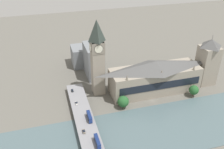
{
  "coord_description": "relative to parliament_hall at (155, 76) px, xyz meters",
  "views": [
    {
      "loc": [
        -159.58,
        82.91,
        127.55
      ],
      "look_at": [
        19.97,
        30.93,
        20.75
      ],
      "focal_mm": 40.0,
      "sensor_mm": 36.0,
      "label": 1
    }
  ],
  "objects": [
    {
      "name": "tree_embankment_near",
      "position": [
        -18.49,
        -29.51,
        -8.25
      ],
      "size": [
        8.54,
        8.54,
        11.07
      ],
      "color": "brown",
      "rests_on": "ground_plane"
    },
    {
      "name": "tree_embankment_mid",
      "position": [
        -17.27,
        35.71,
        -8.45
      ],
      "size": [
        9.56,
        9.56,
        11.38
      ],
      "color": "brown",
      "rests_on": "ground_plane"
    },
    {
      "name": "road_bridge",
      "position": [
        -49.02,
        70.22,
        -10.66
      ],
      "size": [
        142.61,
        14.43,
        5.42
      ],
      "color": "slate",
      "rests_on": "ground_plane"
    },
    {
      "name": "car_northbound_lead",
      "position": [
        -7.76,
        72.83,
        -8.95
      ],
      "size": [
        4.66,
        1.94,
        1.34
      ],
      "color": "silver",
      "rests_on": "road_bridge"
    },
    {
      "name": "victoria_tower",
      "position": [
        0.06,
        -52.68,
        7.36
      ],
      "size": [
        16.27,
        16.27,
        48.81
      ],
      "color": "gray",
      "rests_on": "ground_plane"
    },
    {
      "name": "double_decker_bus_lead",
      "position": [
        -56.95,
        66.75,
        -6.84
      ],
      "size": [
        11.55,
        2.47,
        5.06
      ],
      "color": "navy",
      "rests_on": "road_bridge"
    },
    {
      "name": "river_water",
      "position": [
        -49.02,
        8.0,
        -14.89
      ],
      "size": [
        55.3,
        360.0,
        0.3
      ],
      "primitive_type": "cube",
      "color": "#4C6066",
      "rests_on": "ground_plane"
    },
    {
      "name": "car_southbound_lead",
      "position": [
        11.65,
        73.42,
        -8.92
      ],
      "size": [
        4.47,
        1.75,
        1.41
      ],
      "color": "black",
      "rests_on": "road_bridge"
    },
    {
      "name": "parliament_hall",
      "position": [
        0.0,
        0.0,
        0.0
      ],
      "size": [
        25.19,
        81.09,
        30.3
      ],
      "color": "gray",
      "rests_on": "ground_plane"
    },
    {
      "name": "car_southbound_mid",
      "position": [
        -42.67,
        73.2,
        -8.9
      ],
      "size": [
        4.25,
        1.93,
        1.46
      ],
      "color": "slate",
      "rests_on": "road_bridge"
    },
    {
      "name": "ground_plane",
      "position": [
        -15.36,
        8.0,
        -15.04
      ],
      "size": [
        600.0,
        600.0,
        0.0
      ],
      "primitive_type": "plane",
      "color": "#605E56"
    },
    {
      "name": "city_block_center",
      "position": [
        70.06,
        55.0,
        -4.54
      ],
      "size": [
        23.14,
        19.72,
        21.0
      ],
      "color": "slate",
      "rests_on": "ground_plane"
    },
    {
      "name": "city_block_west",
      "position": [
        43.77,
        46.71,
        1.11
      ],
      "size": [
        30.73,
        15.97,
        32.3
      ],
      "color": "slate",
      "rests_on": "ground_plane"
    },
    {
      "name": "clock_tower",
      "position": [
        11.43,
        49.77,
        21.15
      ],
      "size": [
        11.65,
        11.65,
        68.51
      ],
      "color": "gray",
      "rests_on": "ground_plane"
    },
    {
      "name": "double_decker_bus_rear",
      "position": [
        -30.17,
        66.61,
        -6.91
      ],
      "size": [
        10.56,
        2.64,
        4.95
      ],
      "color": "navy",
      "rests_on": "road_bridge"
    }
  ]
}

